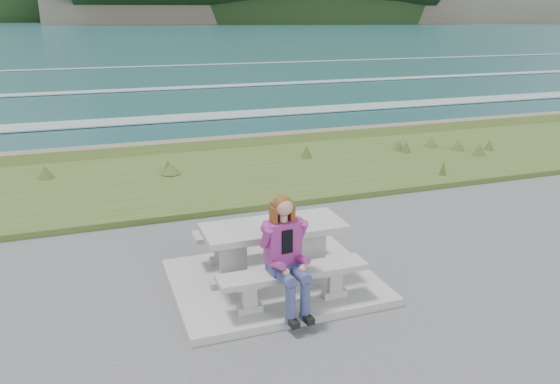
{
  "coord_description": "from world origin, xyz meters",
  "views": [
    {
      "loc": [
        -2.08,
        -6.06,
        3.38
      ],
      "look_at": [
        0.51,
        1.2,
        0.86
      ],
      "focal_mm": 35.0,
      "sensor_mm": 36.0,
      "label": 1
    }
  ],
  "objects_px": {
    "picnic_table": "(274,237)",
    "seated_woman": "(288,271)",
    "bench_seaward": "(258,234)",
    "bench_landward": "(293,277)"
  },
  "relations": [
    {
      "from": "bench_seaward",
      "to": "seated_woman",
      "type": "relative_size",
      "value": 1.32
    },
    {
      "from": "picnic_table",
      "to": "seated_woman",
      "type": "height_order",
      "value": "seated_woman"
    },
    {
      "from": "bench_landward",
      "to": "seated_woman",
      "type": "distance_m",
      "value": 0.23
    },
    {
      "from": "bench_seaward",
      "to": "seated_woman",
      "type": "height_order",
      "value": "seated_woman"
    },
    {
      "from": "picnic_table",
      "to": "bench_landward",
      "type": "distance_m",
      "value": 0.74
    },
    {
      "from": "picnic_table",
      "to": "bench_landward",
      "type": "xyz_separation_m",
      "value": [
        0.0,
        -0.7,
        -0.23
      ]
    },
    {
      "from": "seated_woman",
      "to": "bench_seaward",
      "type": "bearing_deg",
      "value": 79.78
    },
    {
      "from": "picnic_table",
      "to": "bench_seaward",
      "type": "xyz_separation_m",
      "value": [
        0.0,
        0.7,
        -0.23
      ]
    },
    {
      "from": "bench_landward",
      "to": "seated_woman",
      "type": "bearing_deg",
      "value": -130.93
    },
    {
      "from": "bench_landward",
      "to": "bench_seaward",
      "type": "xyz_separation_m",
      "value": [
        0.0,
        1.4,
        0.0
      ]
    }
  ]
}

